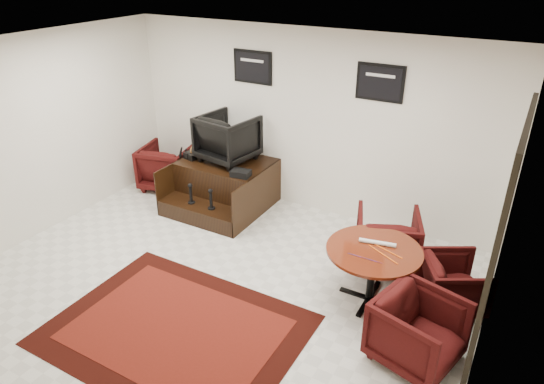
{
  "coord_description": "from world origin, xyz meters",
  "views": [
    {
      "loc": [
        3.0,
        -3.86,
        3.73
      ],
      "look_at": [
        0.32,
        0.9,
        1.01
      ],
      "focal_mm": 32.0,
      "sensor_mm": 36.0,
      "label": 1
    }
  ],
  "objects_px": {
    "shine_podium": "(225,185)",
    "table_chair_corner": "(418,328)",
    "armchair_side": "(167,164)",
    "meeting_table": "(374,256)",
    "table_chair_window": "(453,281)",
    "shine_chair": "(228,136)",
    "table_chair_back": "(387,236)"
  },
  "relations": [
    {
      "from": "shine_podium",
      "to": "table_chair_corner",
      "type": "relative_size",
      "value": 1.84
    },
    {
      "from": "shine_podium",
      "to": "armchair_side",
      "type": "bearing_deg",
      "value": 176.99
    },
    {
      "from": "meeting_table",
      "to": "table_chair_window",
      "type": "xyz_separation_m",
      "value": [
        0.85,
        0.36,
        -0.28
      ]
    },
    {
      "from": "table_chair_window",
      "to": "shine_podium",
      "type": "bearing_deg",
      "value": 48.2
    },
    {
      "from": "shine_podium",
      "to": "table_chair_window",
      "type": "xyz_separation_m",
      "value": [
        3.72,
        -0.82,
        0.01
      ]
    },
    {
      "from": "armchair_side",
      "to": "table_chair_window",
      "type": "height_order",
      "value": "armchair_side"
    },
    {
      "from": "shine_podium",
      "to": "shine_chair",
      "type": "relative_size",
      "value": 1.78
    },
    {
      "from": "shine_chair",
      "to": "table_chair_corner",
      "type": "xyz_separation_m",
      "value": [
        3.58,
        -2.01,
        -0.74
      ]
    },
    {
      "from": "shine_chair",
      "to": "armchair_side",
      "type": "height_order",
      "value": "shine_chair"
    },
    {
      "from": "meeting_table",
      "to": "table_chair_corner",
      "type": "height_order",
      "value": "table_chair_corner"
    },
    {
      "from": "armchair_side",
      "to": "table_chair_corner",
      "type": "bearing_deg",
      "value": 144.47
    },
    {
      "from": "armchair_side",
      "to": "shine_podium",
      "type": "bearing_deg",
      "value": 163.23
    },
    {
      "from": "shine_chair",
      "to": "table_chair_window",
      "type": "relative_size",
      "value": 1.19
    },
    {
      "from": "meeting_table",
      "to": "shine_podium",
      "type": "bearing_deg",
      "value": 157.59
    },
    {
      "from": "table_chair_back",
      "to": "table_chair_corner",
      "type": "bearing_deg",
      "value": 97.4
    },
    {
      "from": "shine_podium",
      "to": "meeting_table",
      "type": "relative_size",
      "value": 1.34
    },
    {
      "from": "armchair_side",
      "to": "table_chair_back",
      "type": "height_order",
      "value": "armchair_side"
    },
    {
      "from": "armchair_side",
      "to": "table_chair_window",
      "type": "distance_m",
      "value": 5.04
    },
    {
      "from": "table_chair_window",
      "to": "table_chair_back",
      "type": "bearing_deg",
      "value": 33.3
    },
    {
      "from": "shine_podium",
      "to": "meeting_table",
      "type": "bearing_deg",
      "value": -22.41
    },
    {
      "from": "table_chair_back",
      "to": "armchair_side",
      "type": "bearing_deg",
      "value": -25.76
    },
    {
      "from": "table_chair_back",
      "to": "table_chair_window",
      "type": "relative_size",
      "value": 1.17
    },
    {
      "from": "table_chair_window",
      "to": "shine_chair",
      "type": "bearing_deg",
      "value": 46.07
    },
    {
      "from": "meeting_table",
      "to": "table_chair_back",
      "type": "relative_size",
      "value": 1.35
    },
    {
      "from": "meeting_table",
      "to": "table_chair_window",
      "type": "height_order",
      "value": "meeting_table"
    },
    {
      "from": "shine_chair",
      "to": "table_chair_window",
      "type": "bearing_deg",
      "value": 173.7
    },
    {
      "from": "table_chair_window",
      "to": "meeting_table",
      "type": "bearing_deg",
      "value": 83.54
    },
    {
      "from": "shine_chair",
      "to": "table_chair_back",
      "type": "bearing_deg",
      "value": 178.39
    },
    {
      "from": "shine_chair",
      "to": "table_chair_back",
      "type": "xyz_separation_m",
      "value": [
        2.79,
        -0.49,
        -0.74
      ]
    },
    {
      "from": "table_chair_back",
      "to": "table_chair_corner",
      "type": "height_order",
      "value": "table_chair_back"
    },
    {
      "from": "armchair_side",
      "to": "table_chair_corner",
      "type": "height_order",
      "value": "armchair_side"
    },
    {
      "from": "meeting_table",
      "to": "table_chair_back",
      "type": "distance_m",
      "value": 0.87
    }
  ]
}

